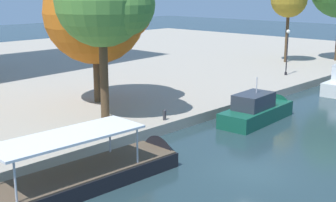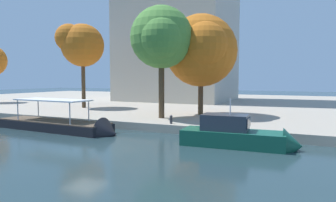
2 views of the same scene
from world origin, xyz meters
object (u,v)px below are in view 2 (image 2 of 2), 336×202
at_px(motor_yacht_2, 240,138).
at_px(tree_1, 161,39).
at_px(mooring_bollard_0, 171,119).
at_px(tree_0, 80,44).
at_px(tour_boat_1, 62,127).
at_px(tree_2, 201,49).

bearing_deg(motor_yacht_2, tree_1, 141.54).
relative_size(mooring_bollard_0, tree_1, 0.07).
xyz_separation_m(mooring_bollard_0, tree_0, (-17.57, 8.58, 8.28)).
height_order(motor_yacht_2, tree_1, tree_1).
height_order(tour_boat_1, tree_2, tree_2).
bearing_deg(tour_boat_1, mooring_bollard_0, 23.94).
xyz_separation_m(tree_0, tree_1, (15.08, -5.47, -0.73)).
height_order(tour_boat_1, tree_1, tree_1).
bearing_deg(mooring_bollard_0, tree_2, 88.43).
bearing_deg(tour_boat_1, tree_2, 51.77).
relative_size(motor_yacht_2, tree_2, 0.74).
height_order(tour_boat_1, motor_yacht_2, motor_yacht_2).
relative_size(mooring_bollard_0, tree_2, 0.07).
bearing_deg(tree_1, mooring_bollard_0, -51.40).
xyz_separation_m(tour_boat_1, tree_0, (-8.30, 12.25, 9.09)).
distance_m(tour_boat_1, tree_1, 12.72).
bearing_deg(tree_2, tree_1, -122.13).
bearing_deg(tour_boat_1, motor_yacht_2, 3.34).
bearing_deg(tree_0, tour_boat_1, -55.88).
height_order(tree_0, tree_2, tree_0).
relative_size(mooring_bollard_0, tree_0, 0.07).
height_order(tour_boat_1, tree_0, tree_0).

